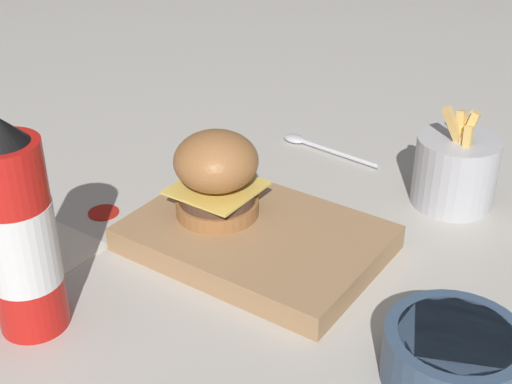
{
  "coord_description": "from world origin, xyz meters",
  "views": [
    {
      "loc": [
        0.37,
        -0.55,
        0.5
      ],
      "look_at": [
        -0.04,
        0.06,
        0.08
      ],
      "focal_mm": 50.0,
      "sensor_mm": 36.0,
      "label": 1
    }
  ],
  "objects_px": {
    "serving_board": "(256,238)",
    "fries_basket": "(455,170)",
    "burger": "(216,174)",
    "ketchup_bottle": "(19,236)",
    "spoon": "(312,144)",
    "side_bowl": "(454,355)"
  },
  "relations": [
    {
      "from": "burger",
      "to": "spoon",
      "type": "distance_m",
      "value": 0.3
    },
    {
      "from": "side_bowl",
      "to": "ketchup_bottle",
      "type": "bearing_deg",
      "value": -156.8
    },
    {
      "from": "serving_board",
      "to": "spoon",
      "type": "height_order",
      "value": "serving_board"
    },
    {
      "from": "serving_board",
      "to": "side_bowl",
      "type": "relative_size",
      "value": 2.22
    },
    {
      "from": "serving_board",
      "to": "fries_basket",
      "type": "distance_m",
      "value": 0.29
    },
    {
      "from": "side_bowl",
      "to": "spoon",
      "type": "distance_m",
      "value": 0.52
    },
    {
      "from": "burger",
      "to": "fries_basket",
      "type": "xyz_separation_m",
      "value": [
        0.22,
        0.25,
        -0.04
      ]
    },
    {
      "from": "burger",
      "to": "ketchup_bottle",
      "type": "height_order",
      "value": "ketchup_bottle"
    },
    {
      "from": "burger",
      "to": "side_bowl",
      "type": "relative_size",
      "value": 0.82
    },
    {
      "from": "ketchup_bottle",
      "to": "burger",
      "type": "bearing_deg",
      "value": 77.37
    },
    {
      "from": "spoon",
      "to": "ketchup_bottle",
      "type": "bearing_deg",
      "value": 91.75
    },
    {
      "from": "ketchup_bottle",
      "to": "fries_basket",
      "type": "xyz_separation_m",
      "value": [
        0.27,
        0.49,
        -0.06
      ]
    },
    {
      "from": "fries_basket",
      "to": "spoon",
      "type": "distance_m",
      "value": 0.25
    },
    {
      "from": "burger",
      "to": "spoon",
      "type": "xyz_separation_m",
      "value": [
        -0.03,
        0.28,
        -0.08
      ]
    },
    {
      "from": "side_bowl",
      "to": "burger",
      "type": "bearing_deg",
      "value": 166.82
    },
    {
      "from": "serving_board",
      "to": "side_bowl",
      "type": "bearing_deg",
      "value": -15.71
    },
    {
      "from": "ketchup_bottle",
      "to": "fries_basket",
      "type": "bearing_deg",
      "value": 61.14
    },
    {
      "from": "ketchup_bottle",
      "to": "side_bowl",
      "type": "height_order",
      "value": "ketchup_bottle"
    },
    {
      "from": "burger",
      "to": "spoon",
      "type": "relative_size",
      "value": 0.63
    },
    {
      "from": "serving_board",
      "to": "ketchup_bottle",
      "type": "bearing_deg",
      "value": -114.82
    },
    {
      "from": "fries_basket",
      "to": "spoon",
      "type": "relative_size",
      "value": 0.84
    },
    {
      "from": "spoon",
      "to": "serving_board",
      "type": "bearing_deg",
      "value": 111.77
    }
  ]
}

